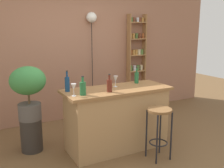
{
  "coord_description": "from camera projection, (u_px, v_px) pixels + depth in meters",
  "views": [
    {
      "loc": [
        -1.83,
        -2.98,
        1.8
      ],
      "look_at": [
        0.05,
        0.55,
        0.94
      ],
      "focal_mm": 42.53,
      "sensor_mm": 36.0,
      "label": 1
    }
  ],
  "objects": [
    {
      "name": "ground",
      "position": [
        127.0,
        155.0,
        3.79
      ],
      "size": [
        12.0,
        12.0,
        0.0
      ],
      "primitive_type": "plane",
      "color": "brown"
    },
    {
      "name": "back_wall",
      "position": [
        76.0,
        48.0,
        5.18
      ],
      "size": [
        6.4,
        0.1,
        2.8
      ],
      "primitive_type": "cube",
      "color": "#9E6B51",
      "rests_on": "ground"
    },
    {
      "name": "kitchen_counter",
      "position": [
        117.0,
        118.0,
        3.95
      ],
      "size": [
        1.59,
        0.65,
        0.92
      ],
      "color": "#A87F51",
      "rests_on": "ground"
    },
    {
      "name": "bar_stool",
      "position": [
        159.0,
        122.0,
        3.61
      ],
      "size": [
        0.33,
        0.33,
        0.72
      ],
      "color": "black",
      "rests_on": "ground"
    },
    {
      "name": "spice_shelf",
      "position": [
        136.0,
        61.0,
        5.72
      ],
      "size": [
        0.41,
        0.15,
        2.06
      ],
      "color": "#9E7042",
      "rests_on": "ground"
    },
    {
      "name": "plant_stool",
      "position": [
        31.0,
        135.0,
        3.9
      ],
      "size": [
        0.31,
        0.31,
        0.49
      ],
      "primitive_type": "cylinder",
      "color": "#2D2823",
      "rests_on": "ground"
    },
    {
      "name": "potted_plant",
      "position": [
        28.0,
        87.0,
        3.75
      ],
      "size": [
        0.51,
        0.46,
        0.78
      ],
      "color": "#514C47",
      "rests_on": "plant_stool"
    },
    {
      "name": "bottle_soda_blue",
      "position": [
        83.0,
        88.0,
        3.46
      ],
      "size": [
        0.08,
        0.08,
        0.25
      ],
      "color": "#236638",
      "rests_on": "kitchen_counter"
    },
    {
      "name": "bottle_vinegar",
      "position": [
        109.0,
        85.0,
        3.63
      ],
      "size": [
        0.07,
        0.07,
        0.25
      ],
      "color": "#5B2319",
      "rests_on": "kitchen_counter"
    },
    {
      "name": "bottle_spirits_clear",
      "position": [
        67.0,
        84.0,
        3.65
      ],
      "size": [
        0.07,
        0.07,
        0.29
      ],
      "color": "navy",
      "rests_on": "kitchen_counter"
    },
    {
      "name": "bottle_wine_red",
      "position": [
        137.0,
        77.0,
        4.19
      ],
      "size": [
        0.07,
        0.07,
        0.25
      ],
      "color": "#236638",
      "rests_on": "kitchen_counter"
    },
    {
      "name": "wine_glass_left",
      "position": [
        74.0,
        87.0,
        3.4
      ],
      "size": [
        0.07,
        0.07,
        0.16
      ],
      "color": "silver",
      "rests_on": "kitchen_counter"
    },
    {
      "name": "wine_glass_center",
      "position": [
        116.0,
        79.0,
        3.94
      ],
      "size": [
        0.07,
        0.07,
        0.16
      ],
      "color": "silver",
      "rests_on": "kitchen_counter"
    },
    {
      "name": "pendant_globe_light",
      "position": [
        92.0,
        19.0,
        5.1
      ],
      "size": [
        0.2,
        0.2,
        2.08
      ],
      "color": "black",
      "rests_on": "ground"
    }
  ]
}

